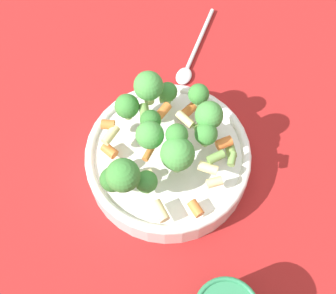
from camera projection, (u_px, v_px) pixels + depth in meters
ground_plane at (168, 166)px, 0.72m from camera, size 3.00×3.00×0.00m
bowl at (168, 159)px, 0.69m from camera, size 0.24×0.24×0.05m
pasta_salad at (161, 135)px, 0.63m from camera, size 0.20×0.21×0.10m
spoon at (191, 60)px, 0.80m from camera, size 0.03×0.18×0.01m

